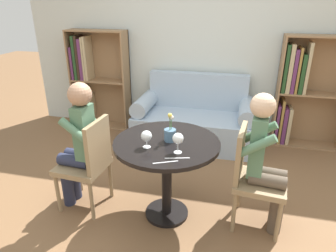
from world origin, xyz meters
name	(u,v)px	position (x,y,z in m)	size (l,w,h in m)	color
ground_plane	(167,214)	(0.00, 0.00, 0.00)	(16.00, 16.00, 0.00)	brown
back_wall	(202,40)	(0.00, 2.05, 1.35)	(5.20, 0.05, 2.70)	silver
round_table	(167,158)	(0.00, 0.00, 0.60)	(0.91, 0.91, 0.76)	black
couch	(194,121)	(0.00, 1.62, 0.31)	(1.61, 0.80, 0.92)	#9EB2C6
bookshelf_left	(93,80)	(-1.63, 1.89, 0.72)	(0.88, 0.28, 1.47)	#93704C
bookshelf_right	(301,92)	(1.37, 1.89, 0.74)	(0.88, 0.28, 1.47)	#93704C
chair_left	(89,161)	(-0.73, -0.04, 0.49)	(0.45, 0.45, 0.90)	#937A56
chair_right	(252,174)	(0.73, 0.08, 0.49)	(0.46, 0.46, 0.90)	#937A56
person_left	(78,143)	(-0.82, -0.03, 0.66)	(0.43, 0.36, 1.23)	#282D47
person_right	(266,161)	(0.82, 0.06, 0.64)	(0.44, 0.37, 1.21)	brown
wine_glass_left	(146,136)	(-0.13, -0.14, 0.85)	(0.09, 0.09, 0.14)	white
wine_glass_right	(178,139)	(0.13, -0.18, 0.88)	(0.09, 0.09, 0.17)	white
flower_vase	(170,133)	(0.03, 0.02, 0.83)	(0.10, 0.10, 0.26)	slate
knife_left_setting	(177,158)	(0.15, -0.27, 0.76)	(0.19, 0.06, 0.00)	silver
fork_left_setting	(166,162)	(0.08, -0.35, 0.76)	(0.18, 0.09, 0.00)	silver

